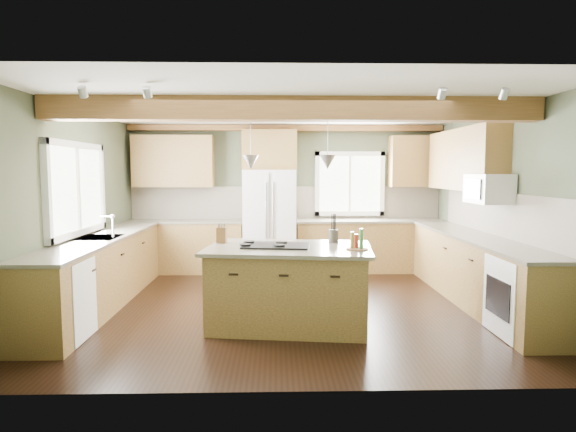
{
  "coord_description": "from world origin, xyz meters",
  "views": [
    {
      "loc": [
        -0.19,
        -6.24,
        1.78
      ],
      "look_at": [
        -0.02,
        0.3,
        1.17
      ],
      "focal_mm": 30.0,
      "sensor_mm": 36.0,
      "label": 1
    }
  ],
  "objects": [
    {
      "name": "floor",
      "position": [
        0.0,
        0.0,
        0.0
      ],
      "size": [
        5.6,
        5.6,
        0.0
      ],
      "primitive_type": "plane",
      "color": "black",
      "rests_on": "ground"
    },
    {
      "name": "ceiling",
      "position": [
        0.0,
        0.0,
        2.6
      ],
      "size": [
        5.6,
        5.6,
        0.0
      ],
      "primitive_type": "plane",
      "rotation": [
        3.14,
        0.0,
        0.0
      ],
      "color": "silver",
      "rests_on": "wall_back"
    },
    {
      "name": "wall_back",
      "position": [
        0.0,
        2.5,
        1.3
      ],
      "size": [
        5.6,
        0.0,
        5.6
      ],
      "primitive_type": "plane",
      "rotation": [
        1.57,
        0.0,
        0.0
      ],
      "color": "#3F4632",
      "rests_on": "ground"
    },
    {
      "name": "wall_left",
      "position": [
        -2.8,
        0.0,
        1.3
      ],
      "size": [
        0.0,
        5.0,
        5.0
      ],
      "primitive_type": "plane",
      "rotation": [
        1.57,
        0.0,
        1.57
      ],
      "color": "#3F4632",
      "rests_on": "ground"
    },
    {
      "name": "wall_right",
      "position": [
        2.8,
        0.0,
        1.3
      ],
      "size": [
        0.0,
        5.0,
        5.0
      ],
      "primitive_type": "plane",
      "rotation": [
        1.57,
        0.0,
        -1.57
      ],
      "color": "#3F4632",
      "rests_on": "ground"
    },
    {
      "name": "ceiling_beam",
      "position": [
        0.0,
        -0.8,
        2.47
      ],
      "size": [
        5.55,
        0.26,
        0.26
      ],
      "primitive_type": "cube",
      "color": "#523517",
      "rests_on": "ceiling"
    },
    {
      "name": "soffit_trim",
      "position": [
        0.0,
        2.4,
        2.54
      ],
      "size": [
        5.55,
        0.2,
        0.1
      ],
      "primitive_type": "cube",
      "color": "#523517",
      "rests_on": "ceiling"
    },
    {
      "name": "backsplash_back",
      "position": [
        0.0,
        2.48,
        1.21
      ],
      "size": [
        5.58,
        0.03,
        0.58
      ],
      "primitive_type": "cube",
      "color": "brown",
      "rests_on": "wall_back"
    },
    {
      "name": "backsplash_right",
      "position": [
        2.78,
        0.05,
        1.21
      ],
      "size": [
        0.03,
        3.7,
        0.58
      ],
      "primitive_type": "cube",
      "color": "brown",
      "rests_on": "wall_right"
    },
    {
      "name": "base_cab_back_left",
      "position": [
        -1.79,
        2.2,
        0.44
      ],
      "size": [
        2.02,
        0.6,
        0.88
      ],
      "primitive_type": "cube",
      "color": "brown",
      "rests_on": "floor"
    },
    {
      "name": "counter_back_left",
      "position": [
        -1.79,
        2.2,
        0.9
      ],
      "size": [
        2.06,
        0.64,
        0.04
      ],
      "primitive_type": "cube",
      "color": "#474034",
      "rests_on": "base_cab_back_left"
    },
    {
      "name": "base_cab_back_right",
      "position": [
        1.49,
        2.2,
        0.44
      ],
      "size": [
        2.62,
        0.6,
        0.88
      ],
      "primitive_type": "cube",
      "color": "brown",
      "rests_on": "floor"
    },
    {
      "name": "counter_back_right",
      "position": [
        1.49,
        2.2,
        0.9
      ],
      "size": [
        2.66,
        0.64,
        0.04
      ],
      "primitive_type": "cube",
      "color": "#474034",
      "rests_on": "base_cab_back_right"
    },
    {
      "name": "base_cab_left",
      "position": [
        -2.5,
        0.05,
        0.44
      ],
      "size": [
        0.6,
        3.7,
        0.88
      ],
      "primitive_type": "cube",
      "color": "brown",
      "rests_on": "floor"
    },
    {
      "name": "counter_left",
      "position": [
        -2.5,
        0.05,
        0.9
      ],
      "size": [
        0.64,
        3.74,
        0.04
      ],
      "primitive_type": "cube",
      "color": "#474034",
      "rests_on": "base_cab_left"
    },
    {
      "name": "base_cab_right",
      "position": [
        2.5,
        0.05,
        0.44
      ],
      "size": [
        0.6,
        3.7,
        0.88
      ],
      "primitive_type": "cube",
      "color": "brown",
      "rests_on": "floor"
    },
    {
      "name": "counter_right",
      "position": [
        2.5,
        0.05,
        0.9
      ],
      "size": [
        0.64,
        3.74,
        0.04
      ],
      "primitive_type": "cube",
      "color": "#474034",
      "rests_on": "base_cab_right"
    },
    {
      "name": "upper_cab_back_left",
      "position": [
        -1.99,
        2.33,
        1.95
      ],
      "size": [
        1.4,
        0.35,
        0.9
      ],
      "primitive_type": "cube",
      "color": "brown",
      "rests_on": "wall_back"
    },
    {
      "name": "upper_cab_over_fridge",
      "position": [
        -0.3,
        2.33,
        2.15
      ],
      "size": [
        0.96,
        0.35,
        0.7
      ],
      "primitive_type": "cube",
      "color": "brown",
      "rests_on": "wall_back"
    },
    {
      "name": "upper_cab_right",
      "position": [
        2.62,
        0.9,
        1.95
      ],
      "size": [
        0.35,
        2.2,
        0.9
      ],
      "primitive_type": "cube",
      "color": "brown",
      "rests_on": "wall_right"
    },
    {
      "name": "upper_cab_back_corner",
      "position": [
        2.3,
        2.33,
        1.95
      ],
      "size": [
        0.9,
        0.35,
        0.9
      ],
      "primitive_type": "cube",
      "color": "brown",
      "rests_on": "wall_back"
    },
    {
      "name": "window_left",
      "position": [
        -2.78,
        0.05,
        1.55
      ],
      "size": [
        0.04,
        1.6,
        1.05
      ],
      "primitive_type": "cube",
      "color": "white",
      "rests_on": "wall_left"
    },
    {
      "name": "window_back",
      "position": [
        1.15,
        2.48,
        1.55
      ],
      "size": [
        1.1,
        0.04,
        1.0
      ],
      "primitive_type": "cube",
      "color": "white",
      "rests_on": "wall_back"
    },
    {
      "name": "sink",
      "position": [
        -2.5,
        0.05,
        0.91
      ],
      "size": [
        0.5,
        0.65,
        0.03
      ],
      "primitive_type": "cube",
      "color": "#262628",
      "rests_on": "counter_left"
    },
    {
      "name": "faucet",
      "position": [
        -2.32,
        0.05,
        1.05
      ],
      "size": [
        0.02,
        0.02,
        0.28
      ],
      "primitive_type": "cylinder",
      "color": "#B2B2B7",
      "rests_on": "sink"
    },
    {
      "name": "dishwasher",
      "position": [
        -2.49,
        -1.25,
        0.43
      ],
      "size": [
        0.6,
        0.6,
        0.84
      ],
      "primitive_type": "cube",
      "color": "white",
      "rests_on": "floor"
    },
    {
      "name": "oven",
      "position": [
        2.49,
        -1.25,
        0.43
      ],
      "size": [
        0.6,
        0.72,
        0.84
      ],
      "primitive_type": "cube",
      "color": "white",
      "rests_on": "floor"
    },
    {
      "name": "microwave",
      "position": [
        2.58,
        -0.05,
        1.55
      ],
      "size": [
        0.4,
        0.7,
        0.38
      ],
      "primitive_type": "cube",
      "color": "white",
      "rests_on": "wall_right"
    },
    {
      "name": "pendant_left",
      "position": [
        -0.48,
        -0.75,
        1.88
      ],
      "size": [
        0.18,
        0.18,
        0.16
      ],
      "primitive_type": "cone",
      "rotation": [
        3.14,
        0.0,
        0.0
      ],
      "color": "#B2B2B7",
      "rests_on": "ceiling"
    },
    {
      "name": "pendant_right",
      "position": [
        0.39,
        -0.85,
        1.88
      ],
      "size": [
        0.18,
        0.18,
        0.16
      ],
      "primitive_type": "cone",
      "rotation": [
        3.14,
        0.0,
        0.0
      ],
      "color": "#B2B2B7",
      "rests_on": "ceiling"
    },
    {
      "name": "refrigerator",
      "position": [
        -0.3,
        2.12,
        0.9
      ],
      "size": [
        0.9,
        0.74,
        1.8
      ],
      "primitive_type": "cube",
      "color": "silver",
      "rests_on": "floor"
    },
    {
      "name": "island",
      "position": [
        -0.04,
        -0.8,
        0.44
      ],
      "size": [
        1.86,
        1.27,
        0.88
      ],
      "primitive_type": "cube",
      "rotation": [
        0.0,
        0.0,
        -0.12
      ],
      "color": "brown",
      "rests_on": "floor"
    },
    {
      "name": "island_top",
      "position": [
        -0.04,
        -0.8,
        0.9
      ],
      "size": [
        1.99,
        1.4,
        0.04
      ],
      "primitive_type": "cube",
      "rotation": [
        0.0,
        0.0,
        -0.12
      ],
      "color": "#474034",
      "rests_on": "island"
    },
    {
      "name": "cooktop",
      "position": [
        -0.19,
        -0.78,
        0.93
      ],
      "size": [
        0.81,
        0.59,
        0.02
      ],
      "primitive_type": "cube",
      "rotation": [
        0.0,
        0.0,
        -0.12
      ],
      "color": "black",
      "rests_on": "island_top"
    },
    {
      "name": "knife_block",
      "position": [
        -0.84,
        -0.51,
        1.02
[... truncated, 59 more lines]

